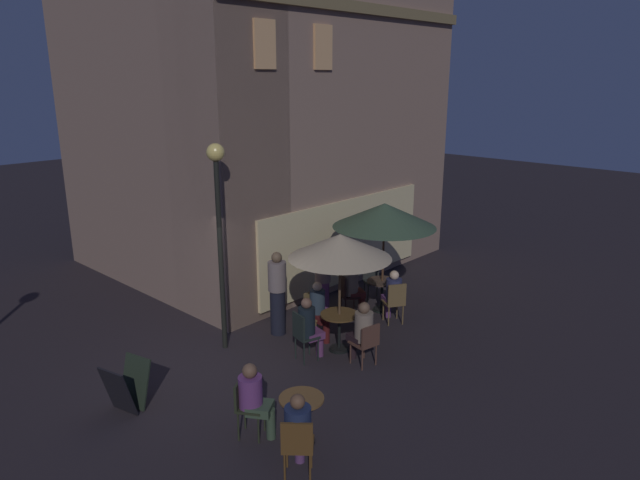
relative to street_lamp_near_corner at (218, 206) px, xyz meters
The scene contains 26 objects.
ground_plane 3.03m from the street_lamp_near_corner, 149.97° to the right, with size 60.00×60.00×0.00m, color black.
cafe_building 4.21m from the street_lamp_near_corner, 40.42° to the left, with size 8.33×7.41×7.65m.
street_lamp_near_corner is the anchor object (origin of this frame).
menu_sandwich_board 3.55m from the street_lamp_near_corner, 165.58° to the right, with size 0.73×0.68×0.83m.
cafe_table_0 4.51m from the street_lamp_near_corner, 17.50° to the right, with size 0.71×0.71×0.73m.
cafe_table_1 3.26m from the street_lamp_near_corner, 49.89° to the right, with size 0.75×0.75×0.77m.
cafe_table_2 4.23m from the street_lamp_near_corner, 109.10° to the right, with size 0.67×0.67×0.74m.
patio_umbrella_0 3.88m from the street_lamp_near_corner, 17.50° to the right, with size 2.32×2.32×2.54m.
patio_umbrella_1 2.41m from the street_lamp_near_corner, 49.89° to the right, with size 1.98×1.98×2.39m.
cafe_chair_0 3.79m from the street_lamp_near_corner, 13.74° to the right, with size 0.53×0.53×0.95m.
cafe_chair_1 4.38m from the street_lamp_near_corner, 29.33° to the right, with size 0.57×0.57×0.95m.
cafe_chair_2 4.79m from the street_lamp_near_corner, ahead, with size 0.57×0.57×0.88m.
cafe_chair_3 2.98m from the street_lamp_near_corner, 30.72° to the right, with size 0.47×0.47×0.97m.
cafe_chair_4 2.85m from the street_lamp_near_corner, 67.09° to the right, with size 0.47×0.47×0.98m.
cafe_chair_5 3.74m from the street_lamp_near_corner, 62.47° to the right, with size 0.49×0.49×0.85m.
cafe_chair_6 3.83m from the street_lamp_near_corner, 121.79° to the right, with size 0.54×0.54×0.90m.
cafe_chair_7 4.84m from the street_lamp_near_corner, 114.77° to the right, with size 0.59×0.59×0.94m.
patron_seated_0 3.80m from the street_lamp_near_corner, 14.47° to the right, with size 0.55×0.50×1.27m.
patron_seated_1 4.33m from the street_lamp_near_corner, 27.05° to the right, with size 0.49×0.54×1.20m.
patron_seated_2 2.93m from the street_lamp_near_corner, 34.91° to the right, with size 0.37×0.52×1.23m.
patron_seated_3 2.81m from the street_lamp_near_corner, 63.35° to the right, with size 0.52×0.40×1.27m.
patron_seated_4 3.53m from the street_lamp_near_corner, 60.70° to the right, with size 0.40×0.54×1.25m.
patron_seated_5 3.80m from the street_lamp_near_corner, 119.57° to the right, with size 0.50×0.55×1.20m.
patron_seated_6 4.66m from the street_lamp_near_corner, 113.96° to the right, with size 0.54×0.53×1.24m.
patron_standing_7 2.34m from the street_lamp_near_corner, 14.16° to the right, with size 0.38×0.38×1.80m.
patron_standing_8 3.16m from the street_lamp_near_corner, 11.58° to the right, with size 0.35×0.35×1.70m.
Camera 1 is at (-5.57, -8.07, 5.24)m, focal length 32.15 mm.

